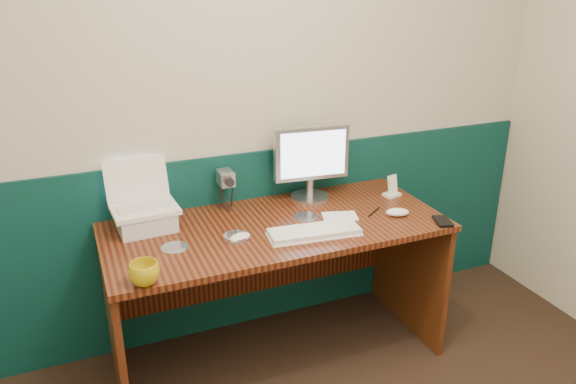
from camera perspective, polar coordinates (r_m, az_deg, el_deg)
name	(u,v)px	position (r m, az deg, el deg)	size (l,w,h in m)	color
back_wall	(239,105)	(2.80, -5.04, 8.85)	(3.50, 0.04, 2.50)	beige
wainscot	(244,242)	(3.05, -4.51, -5.07)	(3.48, 0.02, 1.00)	#07302B
desk	(276,293)	(2.83, -1.18, -10.20)	(1.60, 0.70, 0.75)	#3B100A
laptop_riser	(146,220)	(2.67, -14.25, -2.77)	(0.25, 0.21, 0.09)	silver
laptop	(142,187)	(2.61, -14.58, 0.53)	(0.29, 0.22, 0.24)	white
monitor	(310,164)	(2.88, 2.27, 2.88)	(0.39, 0.11, 0.39)	silver
keyboard	(314,232)	(2.55, 2.68, -4.13)	(0.41, 0.14, 0.02)	white
mouse_right	(397,212)	(2.78, 11.06, -2.03)	(0.11, 0.07, 0.04)	white
mouse_left	(240,238)	(2.49, -4.93, -4.63)	(0.11, 0.06, 0.04)	white
mug	(144,273)	(2.22, -14.38, -8.02)	(0.12, 0.12, 0.09)	gold
camcorder	(226,190)	(2.80, -6.32, 0.23)	(0.09, 0.13, 0.21)	#B3B3B8
cd_spindle	(236,237)	(2.51, -5.31, -4.61)	(0.11, 0.11, 0.02)	silver
cd_loose_a	(175,247)	(2.49, -11.42, -5.53)	(0.12, 0.12, 0.00)	#B1B8C1
cd_loose_b	(306,217)	(2.73, 1.83, -2.51)	(0.12, 0.12, 0.00)	silver
pen	(374,212)	(2.81, 8.75, -1.98)	(0.01, 0.01, 0.12)	black
papers	(340,216)	(2.74, 5.29, -2.48)	(0.17, 0.11, 0.00)	white
dock	(392,195)	(3.03, 10.49, -0.25)	(0.08, 0.06, 0.02)	white
music_player	(392,184)	(3.00, 10.56, 0.77)	(0.06, 0.01, 0.10)	white
pda	(443,221)	(2.76, 15.44, -2.89)	(0.07, 0.12, 0.01)	black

